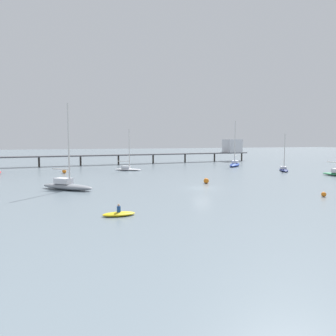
{
  "coord_description": "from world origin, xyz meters",
  "views": [
    {
      "loc": [
        -18.61,
        -44.38,
        7.22
      ],
      "look_at": [
        0.0,
        17.33,
        1.5
      ],
      "focal_mm": 35.04,
      "sensor_mm": 36.0,
      "label": 1
    }
  ],
  "objects": [
    {
      "name": "ground_plane",
      "position": [
        0.0,
        0.0,
        0.0
      ],
      "size": [
        400.0,
        400.0,
        0.0
      ],
      "primitive_type": "plane",
      "color": "slate"
    },
    {
      "name": "pier",
      "position": [
        18.62,
        51.52,
        3.92
      ],
      "size": [
        75.79,
        11.93,
        7.11
      ],
      "color": "#4C4C51",
      "rests_on": "ground_plane"
    },
    {
      "name": "sailboat_white",
      "position": [
        -5.88,
        29.84,
        0.6
      ],
      "size": [
        6.31,
        4.72,
        9.49
      ],
      "color": "white",
      "rests_on": "ground_plane"
    },
    {
      "name": "sailboat_gray",
      "position": [
        -19.08,
        4.11,
        0.75
      ],
      "size": [
        7.87,
        7.2,
        12.21
      ],
      "color": "gray",
      "rests_on": "ground_plane"
    },
    {
      "name": "sailboat_navy",
      "position": [
        27.66,
        18.53,
        0.54
      ],
      "size": [
        4.63,
        6.82,
        8.47
      ],
      "color": "navy",
      "rests_on": "ground_plane"
    },
    {
      "name": "sailboat_blue",
      "position": [
        23.67,
        33.96,
        0.69
      ],
      "size": [
        7.43,
        8.99,
        11.98
      ],
      "color": "#2D4CB7",
      "rests_on": "ground_plane"
    },
    {
      "name": "dinghy_yellow",
      "position": [
        -14.29,
        -13.98,
        0.2
      ],
      "size": [
        3.13,
        1.48,
        1.14
      ],
      "color": "yellow",
      "rests_on": "ground_plane"
    },
    {
      "name": "mooring_buoy_inner",
      "position": [
        11.8,
        -11.18,
        0.31
      ],
      "size": [
        0.61,
        0.61,
        0.61
      ],
      "primitive_type": "sphere",
      "color": "orange",
      "rests_on": "ground_plane"
    },
    {
      "name": "mooring_buoy_near",
      "position": [
        2.63,
        4.48,
        0.43
      ],
      "size": [
        0.87,
        0.87,
        0.87
      ],
      "primitive_type": "sphere",
      "color": "orange",
      "rests_on": "ground_plane"
    },
    {
      "name": "mooring_buoy_mid",
      "position": [
        -19.74,
        27.59,
        0.43
      ],
      "size": [
        0.86,
        0.86,
        0.86
      ],
      "primitive_type": "sphere",
      "color": "orange",
      "rests_on": "ground_plane"
    }
  ]
}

